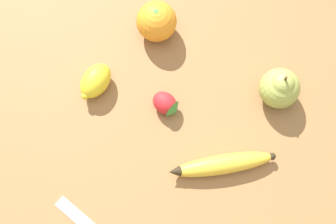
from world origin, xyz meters
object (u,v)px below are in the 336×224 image
Objects in this scene: orange at (157,21)px; strawberry at (166,104)px; pear at (280,88)px; banana at (222,164)px; lemon at (95,81)px.

orange reaches higher than strawberry.
pear reaches higher than strawberry.
strawberry is at bearing -117.77° from pear.
pear is at bearing -137.43° from banana.
pear reaches higher than lemon.
orange is at bearing 137.51° from strawberry.
lemon is (-0.22, -0.28, -0.02)m from pear.
pear is 1.54× the size of strawberry.
strawberry is 0.15m from lemon.
orange is 0.84× the size of pear.
pear is (0.25, 0.12, 0.00)m from orange.
orange is 0.91× the size of lemon.
orange reaches higher than lemon.
pear is at bearing 52.21° from lemon.
lemon is at bearing -43.30° from banana.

